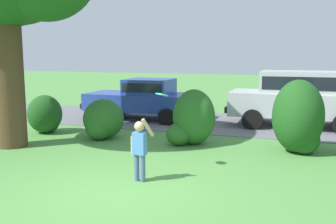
% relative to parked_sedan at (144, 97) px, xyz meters
% --- Properties ---
extents(ground_plane, '(80.00, 80.00, 0.00)m').
position_rel_parked_sedan_xyz_m(ground_plane, '(2.50, -7.45, -0.85)').
color(ground_plane, '#518E42').
extents(driveway_strip, '(28.00, 4.40, 0.02)m').
position_rel_parked_sedan_xyz_m(driveway_strip, '(2.50, 0.16, -0.84)').
color(driveway_strip, slate).
rests_on(driveway_strip, ground).
extents(shrub_near_tree, '(1.07, 1.09, 1.21)m').
position_rel_parked_sedan_xyz_m(shrub_near_tree, '(-2.02, -3.36, -0.29)').
color(shrub_near_tree, '#1E511C').
rests_on(shrub_near_tree, ground).
extents(shrub_centre_left, '(1.22, 1.20, 1.18)m').
position_rel_parked_sedan_xyz_m(shrub_centre_left, '(0.13, -3.55, -0.31)').
color(shrub_centre_left, '#286023').
rests_on(shrub_centre_left, ground).
extents(shrub_centre, '(1.29, 1.13, 1.54)m').
position_rel_parked_sedan_xyz_m(shrub_centre, '(2.83, -3.39, -0.14)').
color(shrub_centre, '#286023').
rests_on(shrub_centre, ground).
extents(shrub_centre_right, '(1.29, 1.54, 1.87)m').
position_rel_parked_sedan_xyz_m(shrub_centre_right, '(5.62, -3.32, 0.03)').
color(shrub_centre_right, '#1E511C').
rests_on(shrub_centre_right, ground).
extents(parked_sedan, '(4.42, 2.15, 1.56)m').
position_rel_parked_sedan_xyz_m(parked_sedan, '(0.00, 0.00, 0.00)').
color(parked_sedan, '#28429E').
rests_on(parked_sedan, ground).
extents(parked_suv, '(4.72, 2.13, 1.92)m').
position_rel_parked_sedan_xyz_m(parked_suv, '(5.56, 0.24, 0.23)').
color(parked_suv, silver).
rests_on(parked_suv, ground).
extents(child_thrower, '(0.46, 0.25, 1.29)m').
position_rel_parked_sedan_xyz_m(child_thrower, '(2.70, -6.75, -0.13)').
color(child_thrower, '#4C608C').
rests_on(child_thrower, ground).
extents(frisbee, '(0.29, 0.28, 0.11)m').
position_rel_parked_sedan_xyz_m(frisbee, '(2.87, -5.93, 0.81)').
color(frisbee, '#1EB7B2').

